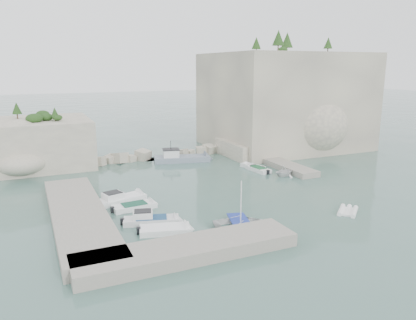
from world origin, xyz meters
name	(u,v)px	position (x,y,z in m)	size (l,w,h in m)	color
ground	(229,196)	(0.00, 0.00, 0.00)	(400.00, 400.00, 0.00)	#476A61
cliff_east	(284,101)	(23.00, 23.00, 8.50)	(26.00, 22.00, 17.00)	beige
cliff_terrace	(249,148)	(13.00, 18.00, 1.25)	(8.00, 10.00, 2.50)	beige
outcrop_west	(35,143)	(-20.00, 25.00, 3.50)	(16.00, 14.00, 7.00)	beige
quay_west	(79,215)	(-17.00, -1.00, 0.55)	(5.00, 24.00, 1.10)	#9E9689
quay_south	(188,250)	(-10.00, -12.50, 0.55)	(18.00, 4.00, 1.10)	#9E9689
ledge_east	(278,163)	(13.50, 10.00, 0.40)	(3.00, 16.00, 0.80)	#9E9689
breakwater	(162,154)	(-1.00, 22.00, 0.70)	(28.00, 3.00, 1.40)	beige
motorboat_c	(134,209)	(-11.22, 0.06, 0.00)	(4.99, 1.81, 0.70)	white
motorboat_e	(165,232)	(-10.21, -7.19, 0.00)	(4.99, 2.04, 0.70)	white
motorboat_d	(152,223)	(-10.70, -4.53, 0.00)	(5.82, 1.73, 1.40)	silver
motorboat_b	(120,202)	(-12.08, 2.95, 0.00)	(6.27, 2.05, 1.40)	white
rowboat	(240,227)	(-3.33, -8.90, 0.00)	(3.68, 5.16, 1.07)	white
inflatable_dinghy	(348,213)	(8.62, -10.05, 0.00)	(3.35, 1.62, 0.44)	white
tender_east_a	(284,176)	(10.87, 4.56, 0.00)	(2.74, 3.18, 1.68)	silver
tender_east_b	(258,171)	(9.01, 8.38, 0.00)	(4.68, 1.59, 0.70)	white
tender_east_c	(253,168)	(9.11, 10.11, 0.00)	(4.26, 1.38, 0.70)	white
tender_east_d	(252,161)	(11.23, 13.98, 0.00)	(1.53, 4.06, 1.57)	white
work_boat	(182,161)	(1.12, 18.57, 0.00)	(9.51, 2.81, 2.20)	slate
rowboat_mast	(241,200)	(-3.33, -8.90, 2.63)	(0.10, 0.10, 4.20)	white
vegetation	(257,48)	(17.83, 24.40, 17.93)	(53.48, 13.88, 13.40)	#1E4219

